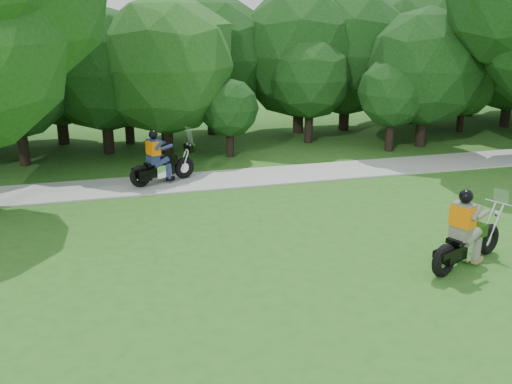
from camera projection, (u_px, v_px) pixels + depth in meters
name	position (u px, v px, depth m)	size (l,w,h in m)	color
ground	(406.00, 266.00, 13.61)	(100.00, 100.00, 0.00)	#275F1B
walkway	(297.00, 174.00, 20.94)	(60.00, 2.20, 0.06)	#A6A6A0
tree_line	(268.00, 59.00, 26.06)	(40.47, 11.59, 7.43)	black
chopper_motorcycle	(465.00, 238.00, 13.36)	(2.62, 1.55, 1.96)	black
touring_motorcycle	(158.00, 164.00, 19.51)	(2.37, 1.41, 1.89)	black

